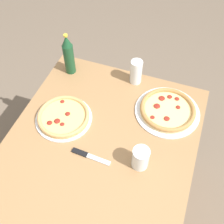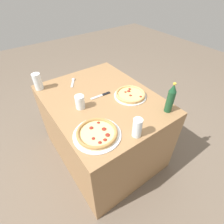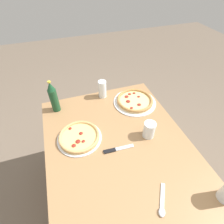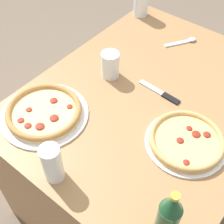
{
  "view_description": "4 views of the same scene",
  "coord_description": "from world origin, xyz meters",
  "px_view_note": "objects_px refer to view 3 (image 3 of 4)",
  "views": [
    {
      "loc": [
        -0.59,
        -0.3,
        1.92
      ],
      "look_at": [
        0.23,
        -0.0,
        0.79
      ],
      "focal_mm": 45.0,
      "sensor_mm": 36.0,
      "label": 1
    },
    {
      "loc": [
        1.08,
        -0.66,
        1.67
      ],
      "look_at": [
        0.24,
        -0.06,
        0.79
      ],
      "focal_mm": 28.0,
      "sensor_mm": 36.0,
      "label": 2
    },
    {
      "loc": [
        -0.61,
        0.25,
        1.67
      ],
      "look_at": [
        0.26,
        -0.04,
        0.79
      ],
      "focal_mm": 28.0,
      "sensor_mm": 36.0,
      "label": 3
    },
    {
      "loc": [
        0.8,
        0.43,
        1.66
      ],
      "look_at": [
        0.23,
        -0.03,
        0.83
      ],
      "focal_mm": 50.0,
      "sensor_mm": 36.0,
      "label": 4
    }
  ],
  "objects_px": {
    "beer_bottle": "(53,97)",
    "spoon": "(162,205)",
    "glass_mango_juice": "(149,130)",
    "pizza_veggie": "(79,137)",
    "knife": "(117,149)",
    "glass_orange_juice": "(102,90)",
    "pizza_pepperoni": "(135,101)"
  },
  "relations": [
    {
      "from": "pizza_veggie",
      "to": "knife",
      "type": "height_order",
      "value": "pizza_veggie"
    },
    {
      "from": "glass_mango_juice",
      "to": "spoon",
      "type": "xyz_separation_m",
      "value": [
        -0.42,
        0.13,
        -0.05
      ]
    },
    {
      "from": "spoon",
      "to": "pizza_veggie",
      "type": "bearing_deg",
      "value": 29.97
    },
    {
      "from": "pizza_veggie",
      "to": "glass_orange_juice",
      "type": "distance_m",
      "value": 0.47
    },
    {
      "from": "pizza_pepperoni",
      "to": "knife",
      "type": "distance_m",
      "value": 0.48
    },
    {
      "from": "glass_orange_juice",
      "to": "knife",
      "type": "xyz_separation_m",
      "value": [
        -0.54,
        0.06,
        -0.06
      ]
    },
    {
      "from": "beer_bottle",
      "to": "spoon",
      "type": "xyz_separation_m",
      "value": [
        -0.86,
        -0.42,
        -0.12
      ]
    },
    {
      "from": "pizza_veggie",
      "to": "knife",
      "type": "relative_size",
      "value": 1.49
    },
    {
      "from": "pizza_veggie",
      "to": "spoon",
      "type": "bearing_deg",
      "value": -150.03
    },
    {
      "from": "glass_mango_juice",
      "to": "knife",
      "type": "relative_size",
      "value": 0.59
    },
    {
      "from": "glass_mango_juice",
      "to": "spoon",
      "type": "height_order",
      "value": "glass_mango_juice"
    },
    {
      "from": "pizza_pepperoni",
      "to": "glass_orange_juice",
      "type": "bearing_deg",
      "value": 54.44
    },
    {
      "from": "pizza_veggie",
      "to": "beer_bottle",
      "type": "height_order",
      "value": "beer_bottle"
    },
    {
      "from": "pizza_veggie",
      "to": "glass_mango_juice",
      "type": "xyz_separation_m",
      "value": [
        -0.12,
        -0.44,
        0.04
      ]
    },
    {
      "from": "beer_bottle",
      "to": "pizza_veggie",
      "type": "bearing_deg",
      "value": -161.1
    },
    {
      "from": "glass_orange_juice",
      "to": "pizza_pepperoni",
      "type": "bearing_deg",
      "value": -125.56
    },
    {
      "from": "pizza_pepperoni",
      "to": "beer_bottle",
      "type": "relative_size",
      "value": 1.3
    },
    {
      "from": "pizza_pepperoni",
      "to": "glass_mango_juice",
      "type": "bearing_deg",
      "value": 171.47
    },
    {
      "from": "pizza_pepperoni",
      "to": "knife",
      "type": "bearing_deg",
      "value": 143.28
    },
    {
      "from": "spoon",
      "to": "beer_bottle",
      "type": "bearing_deg",
      "value": 25.94
    },
    {
      "from": "glass_orange_juice",
      "to": "beer_bottle",
      "type": "xyz_separation_m",
      "value": [
        -0.05,
        0.38,
        0.06
      ]
    },
    {
      "from": "glass_orange_juice",
      "to": "knife",
      "type": "distance_m",
      "value": 0.55
    },
    {
      "from": "pizza_pepperoni",
      "to": "pizza_veggie",
      "type": "relative_size",
      "value": 1.16
    },
    {
      "from": "pizza_pepperoni",
      "to": "pizza_veggie",
      "type": "height_order",
      "value": "pizza_pepperoni"
    },
    {
      "from": "beer_bottle",
      "to": "knife",
      "type": "xyz_separation_m",
      "value": [
        -0.49,
        -0.32,
        -0.12
      ]
    },
    {
      "from": "pizza_pepperoni",
      "to": "glass_orange_juice",
      "type": "distance_m",
      "value": 0.28
    },
    {
      "from": "pizza_pepperoni",
      "to": "spoon",
      "type": "xyz_separation_m",
      "value": [
        -0.75,
        0.18,
        -0.01
      ]
    },
    {
      "from": "pizza_veggie",
      "to": "beer_bottle",
      "type": "xyz_separation_m",
      "value": [
        0.33,
        0.11,
        0.11
      ]
    },
    {
      "from": "pizza_pepperoni",
      "to": "glass_orange_juice",
      "type": "relative_size",
      "value": 2.31
    },
    {
      "from": "glass_orange_juice",
      "to": "spoon",
      "type": "height_order",
      "value": "glass_orange_juice"
    },
    {
      "from": "beer_bottle",
      "to": "knife",
      "type": "distance_m",
      "value": 0.6
    },
    {
      "from": "beer_bottle",
      "to": "spoon",
      "type": "bearing_deg",
      "value": -154.06
    }
  ]
}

